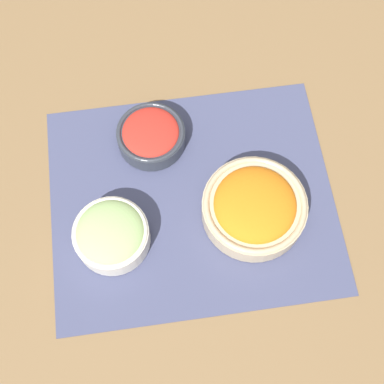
{
  "coord_description": "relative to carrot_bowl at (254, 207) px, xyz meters",
  "views": [
    {
      "loc": [
        -0.05,
        -0.35,
        0.9
      ],
      "look_at": [
        0.0,
        0.0,
        0.03
      ],
      "focal_mm": 50.0,
      "sensor_mm": 36.0,
      "label": 1
    }
  ],
  "objects": [
    {
      "name": "cucumber_bowl",
      "position": [
        -0.25,
        -0.02,
        0.0
      ],
      "size": [
        0.13,
        0.13,
        0.06
      ],
      "color": "silver",
      "rests_on": "placemat"
    },
    {
      "name": "ground_plane",
      "position": [
        -0.1,
        0.04,
        -0.04
      ],
      "size": [
        3.0,
        3.0,
        0.0
      ],
      "primitive_type": "plane",
      "color": "olive"
    },
    {
      "name": "carrot_bowl",
      "position": [
        0.0,
        0.0,
        0.0
      ],
      "size": [
        0.18,
        0.18,
        0.06
      ],
      "color": "#C6B28E",
      "rests_on": "placemat"
    },
    {
      "name": "placemat",
      "position": [
        -0.1,
        0.04,
        -0.03
      ],
      "size": [
        0.51,
        0.43,
        0.0
      ],
      "color": "#474C70",
      "rests_on": "ground_plane"
    },
    {
      "name": "tomato_bowl",
      "position": [
        -0.16,
        0.17,
        -0.01
      ],
      "size": [
        0.13,
        0.13,
        0.05
      ],
      "color": "#333842",
      "rests_on": "placemat"
    }
  ]
}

